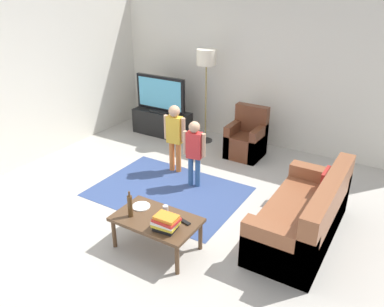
{
  "coord_description": "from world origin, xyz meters",
  "views": [
    {
      "loc": [
        2.63,
        -3.71,
        2.99
      ],
      "look_at": [
        0.0,
        0.6,
        0.65
      ],
      "focal_mm": 36.21,
      "sensor_mm": 36.0,
      "label": 1
    }
  ],
  "objects_px": {
    "floor_lamp": "(206,62)",
    "soda_can": "(166,210)",
    "book_stack": "(166,222)",
    "child_near_tv": "(175,133)",
    "child_center": "(194,148)",
    "coffee_table": "(156,222)",
    "tv": "(161,94)",
    "tv_remote": "(184,222)",
    "bottle": "(130,206)",
    "couch": "(307,218)",
    "plate": "(141,206)",
    "tv_stand": "(162,123)",
    "armchair": "(247,140)"
  },
  "relations": [
    {
      "from": "plate",
      "to": "tv",
      "type": "bearing_deg",
      "value": 121.46
    },
    {
      "from": "child_near_tv",
      "to": "tv",
      "type": "bearing_deg",
      "value": 133.33
    },
    {
      "from": "coffee_table",
      "to": "floor_lamp",
      "type": "bearing_deg",
      "value": 109.86
    },
    {
      "from": "child_center",
      "to": "coffee_table",
      "type": "distance_m",
      "value": 1.6
    },
    {
      "from": "soda_can",
      "to": "armchair",
      "type": "bearing_deg",
      "value": 94.57
    },
    {
      "from": "floor_lamp",
      "to": "soda_can",
      "type": "bearing_deg",
      "value": -68.6
    },
    {
      "from": "tv",
      "to": "floor_lamp",
      "type": "xyz_separation_m",
      "value": [
        0.93,
        0.17,
        0.7
      ]
    },
    {
      "from": "book_stack",
      "to": "soda_can",
      "type": "xyz_separation_m",
      "value": [
        -0.17,
        0.23,
        -0.03
      ]
    },
    {
      "from": "tv",
      "to": "plate",
      "type": "distance_m",
      "value": 3.42
    },
    {
      "from": "plate",
      "to": "child_near_tv",
      "type": "bearing_deg",
      "value": 110.56
    },
    {
      "from": "book_stack",
      "to": "child_near_tv",
      "type": "bearing_deg",
      "value": 121.2
    },
    {
      "from": "plate",
      "to": "child_center",
      "type": "bearing_deg",
      "value": 94.29
    },
    {
      "from": "armchair",
      "to": "plate",
      "type": "xyz_separation_m",
      "value": [
        -0.12,
        -2.88,
        0.13
      ]
    },
    {
      "from": "child_center",
      "to": "tv_remote",
      "type": "relative_size",
      "value": 6.22
    },
    {
      "from": "soda_can",
      "to": "tv",
      "type": "bearing_deg",
      "value": 126.41
    },
    {
      "from": "armchair",
      "to": "child_center",
      "type": "xyz_separation_m",
      "value": [
        -0.23,
        -1.45,
        0.34
      ]
    },
    {
      "from": "tv_stand",
      "to": "couch",
      "type": "relative_size",
      "value": 0.67
    },
    {
      "from": "soda_can",
      "to": "tv_stand",
      "type": "bearing_deg",
      "value": 126.22
    },
    {
      "from": "tv_stand",
      "to": "child_center",
      "type": "height_order",
      "value": "child_center"
    },
    {
      "from": "child_center",
      "to": "bottle",
      "type": "height_order",
      "value": "child_center"
    },
    {
      "from": "couch",
      "to": "floor_lamp",
      "type": "distance_m",
      "value": 3.54
    },
    {
      "from": "coffee_table",
      "to": "book_stack",
      "type": "relative_size",
      "value": 3.38
    },
    {
      "from": "coffee_table",
      "to": "plate",
      "type": "xyz_separation_m",
      "value": [
        -0.3,
        0.1,
        0.06
      ]
    },
    {
      "from": "tv_stand",
      "to": "armchair",
      "type": "distance_m",
      "value": 1.9
    },
    {
      "from": "child_near_tv",
      "to": "book_stack",
      "type": "bearing_deg",
      "value": -58.8
    },
    {
      "from": "floor_lamp",
      "to": "plate",
      "type": "xyz_separation_m",
      "value": [
        0.85,
        -3.07,
        -1.12
      ]
    },
    {
      "from": "floor_lamp",
      "to": "child_center",
      "type": "height_order",
      "value": "floor_lamp"
    },
    {
      "from": "book_stack",
      "to": "bottle",
      "type": "distance_m",
      "value": 0.5
    },
    {
      "from": "tv",
      "to": "book_stack",
      "type": "relative_size",
      "value": 3.72
    },
    {
      "from": "child_center",
      "to": "book_stack",
      "type": "distance_m",
      "value": 1.76
    },
    {
      "from": "coffee_table",
      "to": "plate",
      "type": "height_order",
      "value": "plate"
    },
    {
      "from": "couch",
      "to": "bottle",
      "type": "xyz_separation_m",
      "value": [
        -1.73,
        -1.23,
        0.27
      ]
    },
    {
      "from": "plate",
      "to": "armchair",
      "type": "bearing_deg",
      "value": 87.59
    },
    {
      "from": "child_center",
      "to": "tv",
      "type": "bearing_deg",
      "value": 138.57
    },
    {
      "from": "floor_lamp",
      "to": "bottle",
      "type": "relative_size",
      "value": 5.38
    },
    {
      "from": "tv_stand",
      "to": "soda_can",
      "type": "distance_m",
      "value": 3.6
    },
    {
      "from": "bottle",
      "to": "soda_can",
      "type": "height_order",
      "value": "bottle"
    },
    {
      "from": "tv_remote",
      "to": "child_near_tv",
      "type": "bearing_deg",
      "value": 139.96
    },
    {
      "from": "book_stack",
      "to": "tv_remote",
      "type": "xyz_separation_m",
      "value": [
        0.1,
        0.21,
        -0.08
      ]
    },
    {
      "from": "floor_lamp",
      "to": "tv_remote",
      "type": "relative_size",
      "value": 10.47
    },
    {
      "from": "book_stack",
      "to": "plate",
      "type": "relative_size",
      "value": 1.34
    },
    {
      "from": "book_stack",
      "to": "child_center",
      "type": "bearing_deg",
      "value": 110.88
    },
    {
      "from": "coffee_table",
      "to": "couch",
      "type": "bearing_deg",
      "value": 37.38
    },
    {
      "from": "child_near_tv",
      "to": "tv_stand",
      "type": "bearing_deg",
      "value": 132.84
    },
    {
      "from": "child_center",
      "to": "soda_can",
      "type": "height_order",
      "value": "child_center"
    },
    {
      "from": "floor_lamp",
      "to": "tv_remote",
      "type": "height_order",
      "value": "floor_lamp"
    },
    {
      "from": "floor_lamp",
      "to": "bottle",
      "type": "bearing_deg",
      "value": -75.27
    },
    {
      "from": "coffee_table",
      "to": "soda_can",
      "type": "bearing_deg",
      "value": 67.38
    },
    {
      "from": "bottle",
      "to": "plate",
      "type": "relative_size",
      "value": 1.5
    },
    {
      "from": "child_near_tv",
      "to": "bottle",
      "type": "height_order",
      "value": "child_near_tv"
    }
  ]
}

